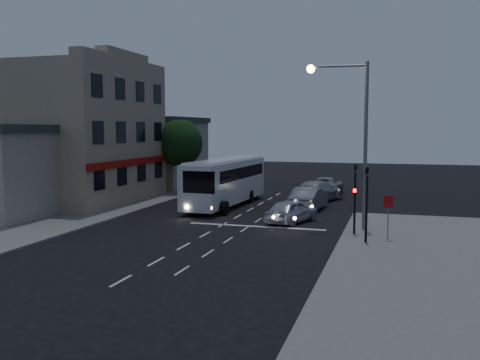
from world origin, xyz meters
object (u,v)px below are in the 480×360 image
(car_sedan_a, at_px, (309,199))
(traffic_signal_side, at_px, (367,195))
(traffic_signal_main, at_px, (355,190))
(car_sedan_c, at_px, (326,185))
(street_tree, at_px, (179,141))
(streetlight, at_px, (353,126))
(regulatory_sign, at_px, (388,210))
(tour_bus, at_px, (226,181))
(car_sedan_b, at_px, (319,191))
(car_suv, at_px, (292,211))

(car_sedan_a, xyz_separation_m, traffic_signal_side, (4.37, -10.00, 1.62))
(traffic_signal_main, height_order, traffic_signal_side, same)
(car_sedan_c, relative_size, traffic_signal_side, 1.27)
(car_sedan_c, relative_size, traffic_signal_main, 1.27)
(traffic_signal_main, xyz_separation_m, street_tree, (-15.81, 14.25, 2.08))
(streetlight, xyz_separation_m, street_tree, (-15.55, 12.82, -1.23))
(car_sedan_a, distance_m, traffic_signal_side, 11.03)
(car_sedan_a, relative_size, regulatory_sign, 2.19)
(tour_bus, xyz_separation_m, streetlight, (9.48, -6.99, 3.89))
(traffic_signal_main, relative_size, regulatory_sign, 1.86)
(tour_bus, xyz_separation_m, car_sedan_c, (6.03, 9.31, -1.12))
(car_sedan_b, height_order, streetlight, streetlight)
(car_sedan_c, xyz_separation_m, streetlight, (3.45, -16.31, 5.01))
(tour_bus, height_order, regulatory_sign, tour_bus)
(car_sedan_a, xyz_separation_m, traffic_signal_main, (3.67, -8.02, 1.62))
(traffic_signal_side, distance_m, streetlight, 4.84)
(streetlight, bearing_deg, tour_bus, 143.59)
(car_suv, distance_m, traffic_signal_side, 7.00)
(traffic_signal_side, bearing_deg, car_suv, 132.59)
(car_suv, distance_m, street_tree, 16.80)
(car_sedan_a, xyz_separation_m, car_sedan_b, (-0.01, 4.76, 0.01))
(car_sedan_b, bearing_deg, traffic_signal_main, 123.52)
(traffic_signal_main, bearing_deg, streetlight, 100.20)
(car_suv, bearing_deg, streetlight, 175.49)
(car_suv, bearing_deg, car_sedan_b, -72.06)
(traffic_signal_side, relative_size, street_tree, 0.66)
(tour_bus, relative_size, regulatory_sign, 5.09)
(car_sedan_c, height_order, traffic_signal_main, traffic_signal_main)
(car_sedan_a, distance_m, streetlight, 8.92)
(car_sedan_b, xyz_separation_m, traffic_signal_side, (4.38, -14.76, 1.62))
(streetlight, bearing_deg, car_suv, 156.27)
(traffic_signal_side, bearing_deg, regulatory_sign, 43.92)
(traffic_signal_main, distance_m, streetlight, 3.61)
(car_sedan_c, relative_size, streetlight, 0.58)
(car_sedan_c, bearing_deg, regulatory_sign, 107.97)
(car_sedan_a, relative_size, streetlight, 0.54)
(tour_bus, bearing_deg, street_tree, 139.28)
(car_sedan_c, height_order, regulatory_sign, regulatory_sign)
(car_suv, height_order, car_sedan_c, car_sedan_c)
(car_sedan_b, bearing_deg, streetlight, 124.24)
(car_sedan_b, xyz_separation_m, regulatory_sign, (5.38, -13.79, 0.79))
(car_sedan_b, relative_size, traffic_signal_side, 1.35)
(car_suv, bearing_deg, traffic_signal_side, 151.81)
(traffic_signal_main, bearing_deg, traffic_signal_side, -70.51)
(streetlight, bearing_deg, street_tree, 140.49)
(tour_bus, bearing_deg, car_suv, -39.57)
(tour_bus, height_order, streetlight, streetlight)
(car_sedan_c, bearing_deg, traffic_signal_side, 104.49)
(traffic_signal_main, distance_m, traffic_signal_side, 2.10)
(car_suv, xyz_separation_m, street_tree, (-11.91, 11.22, 3.79))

